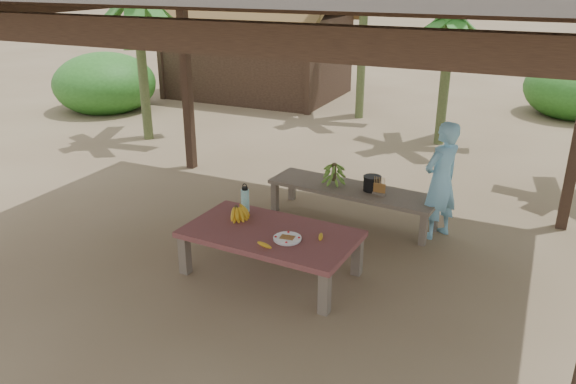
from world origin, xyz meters
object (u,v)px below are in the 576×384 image
at_px(plate, 287,239).
at_px(water_flask, 245,200).
at_px(woman, 441,181).
at_px(work_table, 271,237).
at_px(bench, 352,192).
at_px(ripe_banana_bunch, 236,211).
at_px(cooking_pot, 372,184).

bearing_deg(plate, water_flask, 147.88).
distance_m(plate, woman, 2.16).
xyz_separation_m(work_table, water_flask, (-0.50, 0.35, 0.21)).
bearing_deg(bench, water_flask, -115.97).
xyz_separation_m(work_table, woman, (1.42, 1.69, 0.29)).
height_order(work_table, plate, plate).
bearing_deg(woman, ripe_banana_bunch, -20.36).
height_order(ripe_banana_bunch, water_flask, water_flask).
distance_m(bench, water_flask, 1.59).
distance_m(ripe_banana_bunch, plate, 0.79).
distance_m(bench, plate, 1.81).
height_order(plate, cooking_pot, cooking_pot).
relative_size(work_table, woman, 1.28).
distance_m(bench, ripe_banana_bunch, 1.76).
bearing_deg(plate, cooking_pot, 79.78).
bearing_deg(plate, work_table, 155.29).
relative_size(plate, woman, 0.20).
distance_m(plate, cooking_pot, 1.85).
xyz_separation_m(bench, ripe_banana_bunch, (-0.82, -1.55, 0.19)).
distance_m(work_table, bench, 1.73).
bearing_deg(ripe_banana_bunch, water_flask, 90.94).
distance_m(water_flask, woman, 2.34).
bearing_deg(water_flask, woman, 34.98).
bearing_deg(water_flask, plate, -32.12).
xyz_separation_m(bench, woman, (1.10, -0.00, 0.33)).
relative_size(plate, cooking_pot, 1.33).
relative_size(work_table, cooking_pot, 8.50).
relative_size(ripe_banana_bunch, woman, 0.19).
relative_size(work_table, plate, 6.39).
xyz_separation_m(work_table, cooking_pot, (0.58, 1.71, 0.11)).
bearing_deg(bench, plate, -87.01).
bearing_deg(plate, woman, 57.00).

